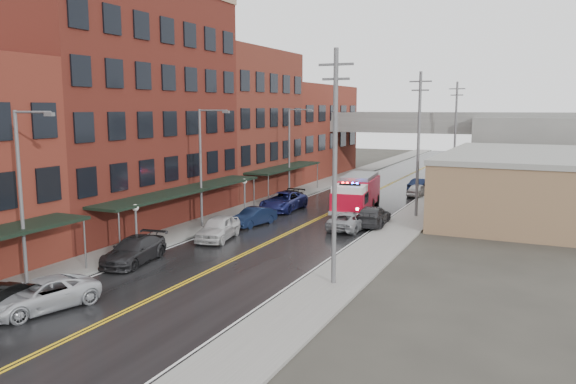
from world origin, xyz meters
The scene contains 32 objects.
road centered at (0.00, 30.00, 0.01)m, with size 11.00×160.00×0.02m, color black.
sidewalk_left centered at (-7.30, 30.00, 0.07)m, with size 3.00×160.00×0.15m, color slate.
sidewalk_right centered at (7.30, 30.00, 0.07)m, with size 3.00×160.00×0.15m, color slate.
curb_left centered at (-5.65, 30.00, 0.07)m, with size 0.30×160.00×0.15m, color gray.
curb_right centered at (5.65, 30.00, 0.07)m, with size 0.30×160.00×0.15m, color gray.
brick_building_b centered at (-13.30, 23.00, 9.00)m, with size 9.00×20.00×18.00m, color #551F16.
brick_building_c centered at (-13.30, 40.50, 7.50)m, with size 9.00×15.00×15.00m, color #60291C.
brick_building_far centered at (-13.30, 58.00, 6.00)m, with size 9.00×20.00×12.00m, color maroon.
tan_building centered at (16.00, 40.00, 2.50)m, with size 14.00×22.00×5.00m, color #8F6E4D.
right_far_block centered at (18.00, 70.00, 4.00)m, with size 18.00×30.00×8.00m, color slate.
awning_1 centered at (-7.49, 23.00, 2.99)m, with size 2.60×18.00×3.09m.
awning_2 centered at (-7.49, 40.50, 2.99)m, with size 2.60×13.00×3.09m.
globe_lamp_1 centered at (-6.40, 16.00, 2.31)m, with size 0.44×0.44×3.12m.
globe_lamp_2 centered at (-6.40, 30.00, 2.31)m, with size 0.44×0.44×3.12m.
street_lamp_0 centered at (-6.55, 8.00, 5.19)m, with size 2.64×0.22×9.00m.
street_lamp_1 centered at (-6.55, 24.00, 5.19)m, with size 2.64×0.22×9.00m.
street_lamp_2 centered at (-6.55, 40.00, 5.19)m, with size 2.64×0.22×9.00m.
utility_pole_0 centered at (7.20, 15.00, 6.31)m, with size 1.80×0.24×12.00m.
utility_pole_1 centered at (7.20, 35.00, 6.31)m, with size 1.80×0.24×12.00m.
utility_pole_2 centered at (7.20, 55.00, 6.31)m, with size 1.80×0.24×12.00m.
overpass centered at (0.00, 62.00, 5.99)m, with size 40.00×10.00×7.50m.
fire_truck centered at (1.87, 35.34, 1.72)m, with size 4.26×8.94×3.17m.
parked_car_left_2 centered at (-3.60, 6.07, 0.71)m, with size 2.35×5.09×1.42m, color #B2B5BA.
parked_car_left_3 centered at (-5.00, 14.07, 0.75)m, with size 2.11×5.20×1.51m, color black.
parked_car_left_4 centered at (-3.60, 21.20, 0.83)m, with size 1.97×4.89×1.67m, color silver.
parked_car_left_5 centered at (-3.60, 26.38, 0.70)m, with size 1.48×4.23×1.40m, color black.
parked_car_left_6 centered at (-4.24, 33.20, 0.82)m, with size 2.71×5.88×1.63m, color #151A51.
parked_car_left_7 centered at (-4.61, 34.80, 0.74)m, with size 2.07×5.09×1.48m, color black.
parked_car_right_0 centered at (3.75, 28.14, 0.68)m, with size 2.26×4.90×1.36m, color gray.
parked_car_right_1 centered at (4.85, 30.19, 0.77)m, with size 2.15×5.30×1.54m, color #262628.
parked_car_right_2 centered at (5.00, 46.20, 0.67)m, with size 1.58×3.93×1.34m, color #B8B8B8.
parked_car_right_3 centered at (4.93, 49.05, 0.78)m, with size 1.66×4.76×1.57m, color black.
Camera 1 is at (16.80, -11.40, 9.12)m, focal length 35.00 mm.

